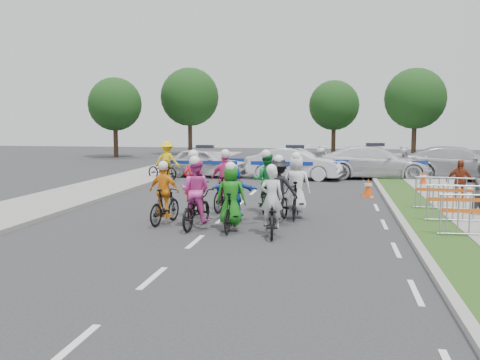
% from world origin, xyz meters
% --- Properties ---
extents(ground, '(90.00, 90.00, 0.00)m').
position_xyz_m(ground, '(0.00, 0.00, 0.00)').
color(ground, '#28282B').
rests_on(ground, ground).
extents(curb_right, '(0.20, 60.00, 0.12)m').
position_xyz_m(curb_right, '(5.10, 5.00, 0.06)').
color(curb_right, gray).
rests_on(curb_right, ground).
extents(grass_strip, '(1.20, 60.00, 0.11)m').
position_xyz_m(grass_strip, '(5.80, 5.00, 0.06)').
color(grass_strip, '#223F14').
rests_on(grass_strip, ground).
extents(sidewalk_right, '(2.40, 60.00, 0.13)m').
position_xyz_m(sidewalk_right, '(7.60, 5.00, 0.07)').
color(sidewalk_right, gray).
rests_on(sidewalk_right, ground).
extents(sidewalk_left, '(3.00, 60.00, 0.13)m').
position_xyz_m(sidewalk_left, '(-6.50, 5.00, 0.07)').
color(sidewalk_left, gray).
rests_on(sidewalk_left, ground).
extents(rider_0, '(0.80, 1.82, 1.80)m').
position_xyz_m(rider_0, '(1.70, 1.06, 0.60)').
color(rider_0, black).
rests_on(rider_0, ground).
extents(rider_1, '(0.76, 1.73, 1.82)m').
position_xyz_m(rider_1, '(0.59, 1.41, 0.71)').
color(rider_1, black).
rests_on(rider_1, ground).
extents(rider_2, '(0.87, 1.97, 1.95)m').
position_xyz_m(rider_2, '(-0.42, 1.64, 0.72)').
color(rider_2, black).
rests_on(rider_2, ground).
extents(rider_3, '(0.94, 1.74, 1.77)m').
position_xyz_m(rider_3, '(-1.41, 2.01, 0.68)').
color(rider_3, black).
rests_on(rider_3, ground).
extents(rider_4, '(1.15, 1.97, 1.93)m').
position_xyz_m(rider_4, '(1.68, 2.77, 0.75)').
color(rider_4, black).
rests_on(rider_4, ground).
extents(rider_5, '(1.34, 1.60, 1.66)m').
position_xyz_m(rider_5, '(0.43, 2.67, 0.71)').
color(rider_5, black).
rests_on(rider_5, ground).
extents(rider_6, '(0.83, 2.03, 2.03)m').
position_xyz_m(rider_6, '(-0.83, 3.03, 0.67)').
color(rider_6, black).
rests_on(rider_6, ground).
extents(rider_7, '(0.83, 1.88, 1.96)m').
position_xyz_m(rider_7, '(2.12, 3.61, 0.76)').
color(rider_7, black).
rests_on(rider_7, ground).
extents(rider_8, '(0.85, 1.97, 1.99)m').
position_xyz_m(rider_8, '(1.12, 4.37, 0.73)').
color(rider_8, black).
rests_on(rider_8, ground).
extents(rider_9, '(1.06, 1.95, 1.98)m').
position_xyz_m(rider_9, '(-0.18, 4.45, 0.76)').
color(rider_9, black).
rests_on(rider_9, ground).
extents(police_car_0, '(4.56, 2.35, 1.48)m').
position_xyz_m(police_car_0, '(-3.39, 14.63, 0.74)').
color(police_car_0, silver).
rests_on(police_car_0, ground).
extents(police_car_1, '(4.86, 2.35, 1.54)m').
position_xyz_m(police_car_1, '(1.25, 14.36, 0.77)').
color(police_car_1, silver).
rests_on(police_car_1, ground).
extents(police_car_2, '(5.68, 2.47, 1.63)m').
position_xyz_m(police_car_2, '(5.15, 15.25, 0.81)').
color(police_car_2, silver).
rests_on(police_car_2, ground).
extents(civilian_sedan, '(5.84, 3.01, 1.62)m').
position_xyz_m(civilian_sedan, '(9.17, 15.38, 0.81)').
color(civilian_sedan, '#A9A9AE').
rests_on(civilian_sedan, ground).
extents(spectator_2, '(0.96, 0.57, 1.52)m').
position_xyz_m(spectator_2, '(7.50, 7.48, 0.76)').
color(spectator_2, maroon).
rests_on(spectator_2, ground).
extents(marshal_hiviz, '(1.24, 0.75, 1.88)m').
position_xyz_m(marshal_hiviz, '(-4.89, 13.00, 0.94)').
color(marshal_hiviz, yellow).
rests_on(marshal_hiviz, ground).
extents(barrier_1, '(2.01, 0.55, 1.12)m').
position_xyz_m(barrier_1, '(6.70, 3.24, 0.56)').
color(barrier_1, '#A5A8AD').
rests_on(barrier_1, ground).
extents(barrier_2, '(2.03, 0.66, 1.12)m').
position_xyz_m(barrier_2, '(6.70, 5.34, 0.56)').
color(barrier_2, '#A5A8AD').
rests_on(barrier_2, ground).
extents(cone_0, '(0.40, 0.40, 0.70)m').
position_xyz_m(cone_0, '(4.47, 8.63, 0.34)').
color(cone_0, '#F24C0C').
rests_on(cone_0, ground).
extents(cone_1, '(0.40, 0.40, 0.70)m').
position_xyz_m(cone_1, '(7.04, 12.35, 0.34)').
color(cone_1, '#F24C0C').
rests_on(cone_1, ground).
extents(parked_bike, '(1.99, 1.42, 0.99)m').
position_xyz_m(parked_bike, '(-5.14, 12.98, 0.50)').
color(parked_bike, black).
rests_on(parked_bike, ground).
extents(tree_0, '(4.20, 4.20, 6.30)m').
position_xyz_m(tree_0, '(-14.00, 28.00, 4.19)').
color(tree_0, '#382619').
rests_on(tree_0, ground).
extents(tree_1, '(4.55, 4.55, 6.82)m').
position_xyz_m(tree_1, '(9.00, 30.00, 4.54)').
color(tree_1, '#382619').
rests_on(tree_1, ground).
extents(tree_3, '(4.90, 4.90, 7.35)m').
position_xyz_m(tree_3, '(-9.00, 32.00, 4.89)').
color(tree_3, '#382619').
rests_on(tree_3, ground).
extents(tree_4, '(4.20, 4.20, 6.30)m').
position_xyz_m(tree_4, '(3.00, 34.00, 4.19)').
color(tree_4, '#382619').
rests_on(tree_4, ground).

